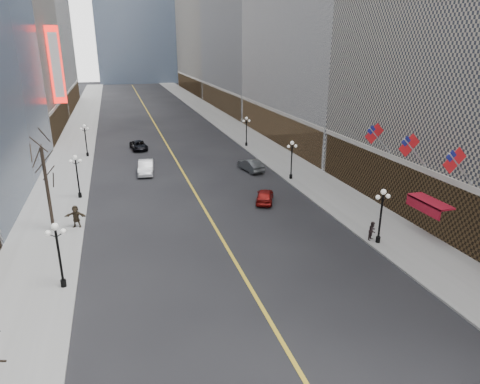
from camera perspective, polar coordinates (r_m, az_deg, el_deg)
sidewalk_east at (r=71.76m, az=1.59°, el=6.94°), size 6.00×230.00×0.15m
sidewalk_west at (r=68.75m, az=-21.32°, el=5.09°), size 6.00×230.00×0.15m
lane_line at (r=78.61m, az=-10.55°, el=7.65°), size 0.25×200.00×0.02m
bldg_east_c at (r=109.72m, az=4.07°, el=23.77°), size 26.60×40.60×48.80m
streetlamp_east_1 at (r=35.24m, az=18.34°, el=-2.35°), size 1.26×0.44×4.52m
streetlamp_east_2 at (r=50.29m, az=6.91°, el=4.81°), size 1.26×0.44×4.52m
streetlamp_east_3 at (r=66.81m, az=0.86°, el=8.50°), size 1.26×0.44×4.52m
streetlamp_west_1 at (r=29.76m, az=-23.08°, el=-6.97°), size 1.26×0.44×4.52m
streetlamp_west_2 at (r=46.61m, az=-20.92°, el=2.52°), size 1.26×0.44×4.52m
streetlamp_west_3 at (r=64.09m, az=-19.91°, el=6.91°), size 1.26×0.44×4.52m
flag_3 at (r=33.90m, az=26.86°, el=3.51°), size 2.87×0.12×2.87m
flag_4 at (r=37.58m, az=21.80°, el=5.57°), size 2.87×0.12×2.87m
flag_5 at (r=41.53m, az=17.64°, el=7.22°), size 2.87×0.12×2.87m
awning_c at (r=37.71m, az=23.79°, el=-1.34°), size 1.40×4.00×0.93m
theatre_marquee at (r=77.27m, az=-23.32°, el=15.26°), size 2.00×0.55×12.00m
tree_west_far at (r=38.30m, az=-24.77°, el=3.79°), size 3.60×3.60×7.92m
car_nb_mid at (r=54.14m, az=-12.44°, el=3.25°), size 2.31×5.17×1.65m
car_nb_far at (r=67.04m, az=-13.35°, el=6.06°), size 2.73×4.96×1.32m
car_sb_mid at (r=43.31m, az=3.33°, el=-0.49°), size 3.13×4.42×1.40m
car_sb_far at (r=54.07m, az=1.43°, el=3.61°), size 2.43×4.82×1.52m
ped_east_walk at (r=36.30m, az=17.25°, el=-4.96°), size 0.87×0.76×1.58m
ped_west_far at (r=39.61m, az=-21.04°, el=-3.05°), size 1.90×0.97×1.97m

